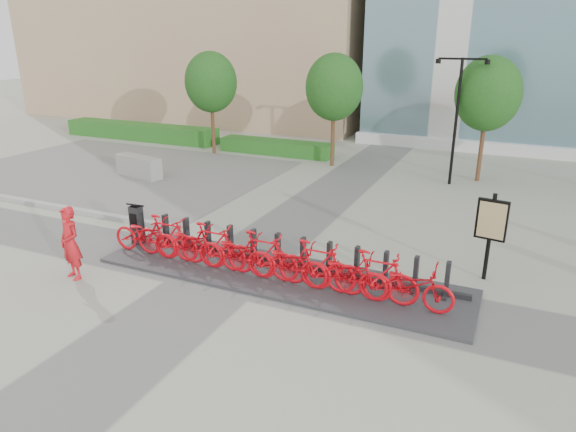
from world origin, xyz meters
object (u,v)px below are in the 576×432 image
at_px(bike_0, 145,235).
at_px(map_sign, 491,224).
at_px(jersey_barrier, 139,167).
at_px(worker_red, 70,243).
at_px(kiosk, 137,224).

relative_size(bike_0, map_sign, 0.91).
bearing_deg(bike_0, jersey_barrier, 41.05).
height_order(worker_red, map_sign, map_sign).
relative_size(kiosk, worker_red, 0.66).
bearing_deg(worker_red, kiosk, 103.78).
distance_m(kiosk, worker_red, 2.35).
distance_m(bike_0, kiosk, 0.85).
relative_size(jersey_barrier, map_sign, 1.05).
bearing_deg(bike_0, kiosk, 54.70).
height_order(bike_0, kiosk, kiosk).
bearing_deg(kiosk, worker_red, -92.83).
bearing_deg(map_sign, jersey_barrier, 172.44).
height_order(kiosk, jersey_barrier, kiosk).
height_order(kiosk, map_sign, map_sign).
bearing_deg(bike_0, worker_red, 157.18).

